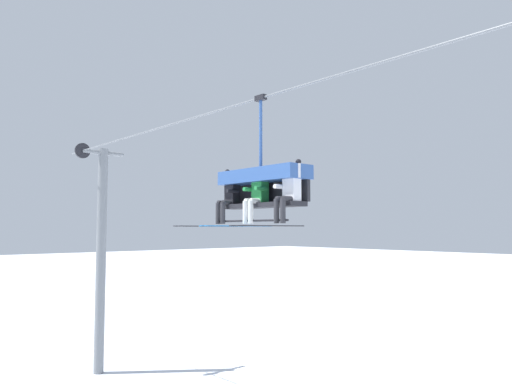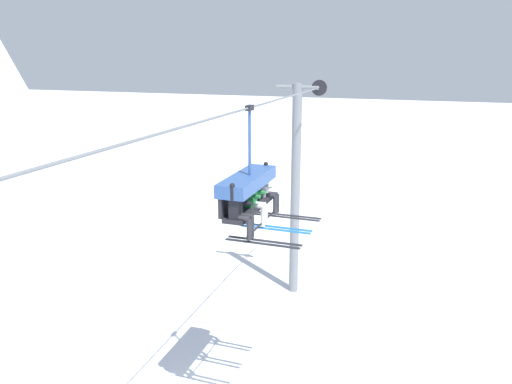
{
  "view_description": "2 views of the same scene",
  "coord_description": "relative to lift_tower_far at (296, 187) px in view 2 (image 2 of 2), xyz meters",
  "views": [
    {
      "loc": [
        9.06,
        -7.93,
        5.24
      ],
      "look_at": [
        0.96,
        -0.82,
        6.04
      ],
      "focal_mm": 35.0,
      "sensor_mm": 36.0,
      "label": 1
    },
    {
      "loc": [
        -9.52,
        -4.66,
        9.25
      ],
      "look_at": [
        1.39,
        -0.85,
        6.05
      ],
      "focal_mm": 35.0,
      "sensor_mm": 36.0,
      "label": 2
    }
  ],
  "objects": [
    {
      "name": "lift_tower_far",
      "position": [
        0.0,
        0.0,
        0.0
      ],
      "size": [
        0.36,
        1.88,
        8.37
      ],
      "color": "slate",
      "rests_on": "ground_plane"
    },
    {
      "name": "lift_cable",
      "position": [
        -8.54,
        -0.78,
        3.74
      ],
      "size": [
        19.07,
        0.05,
        0.05
      ],
      "color": "slate"
    },
    {
      "name": "chairlift_chair",
      "position": [
        -7.3,
        -0.71,
        1.9
      ],
      "size": [
        2.34,
        0.74,
        2.76
      ],
      "color": "#232328"
    },
    {
      "name": "skier_black",
      "position": [
        -8.26,
        -0.92,
        1.62
      ],
      "size": [
        0.48,
        1.7,
        1.34
      ],
      "color": "black"
    },
    {
      "name": "skier_green",
      "position": [
        -7.3,
        -0.93,
        1.6
      ],
      "size": [
        0.46,
        1.7,
        1.23
      ],
      "color": "#23843D"
    },
    {
      "name": "skier_white",
      "position": [
        -6.34,
        -0.92,
        1.62
      ],
      "size": [
        0.48,
        1.7,
        1.34
      ],
      "color": "silver"
    }
  ]
}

